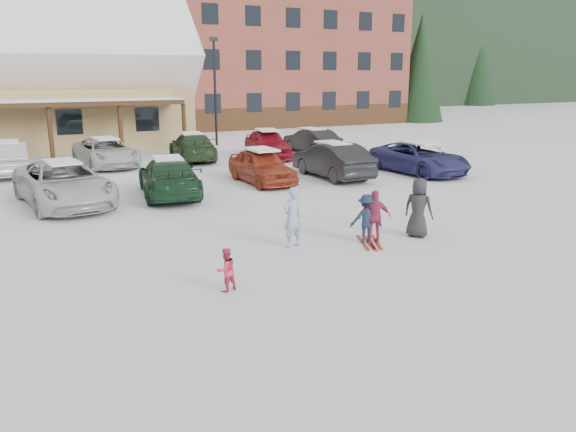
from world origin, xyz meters
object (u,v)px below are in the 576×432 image
alpine_hotel (240,26)px  parked_car_10 (106,152)px  child_navy (366,219)px  parked_car_11 (192,147)px  toddler_red (226,270)px  parked_car_13 (312,141)px  bystander_dark (418,208)px  parked_car_6 (419,158)px  lamp_post (215,86)px  parked_car_4 (262,166)px  parked_car_3 (169,177)px  parked_car_12 (268,144)px  child_magenta (375,217)px  parked_car_5 (332,160)px  adult_skier (292,217)px  parked_car_2 (64,183)px  parked_car_9 (8,159)px

alpine_hotel → parked_car_10: bearing=-127.4°
child_navy → parked_car_10: (-4.02, 16.55, 0.02)m
parked_car_10 → parked_car_11: 4.42m
toddler_red → parked_car_13: size_ratio=0.22×
bystander_dark → parked_car_6: 10.64m
parked_car_11 → lamp_post: bearing=-113.1°
parked_car_4 → parked_car_3: bearing=-169.5°
parked_car_10 → parked_car_12: (8.25, -1.14, 0.07)m
parked_car_3 → child_magenta: bearing=120.3°
parked_car_3 → parked_car_13: 13.22m
alpine_hotel → parked_car_13: bearing=-101.4°
parked_car_12 → parked_car_13: size_ratio=1.08×
toddler_red → parked_car_5: size_ratio=0.20×
adult_skier → parked_car_4: bearing=-121.0°
child_navy → parked_car_2: 10.87m
child_magenta → parked_car_2: size_ratio=0.26×
parked_car_3 → parked_car_6: parked_car_3 is taller
lamp_post → child_navy: (-3.72, -22.08, -3.05)m
parked_car_6 → child_magenta: bearing=-139.0°
child_magenta → parked_car_10: size_ratio=0.29×
toddler_red → bystander_dark: bystander_dark is taller
parked_car_3 → parked_car_11: parked_car_3 is taller
child_navy → parked_car_10: parked_car_10 is taller
adult_skier → parked_car_11: (2.34, 16.00, -0.10)m
toddler_red → parked_car_5: parked_car_5 is taller
child_magenta → parked_car_6: 11.59m
child_navy → lamp_post: bearing=-77.6°
parked_car_5 → parked_car_6: parked_car_5 is taller
child_navy → parked_car_12: size_ratio=0.30×
child_navy → parked_car_12: (4.23, 15.42, 0.10)m
parked_car_6 → parked_car_13: parked_car_6 is taller
parked_car_3 → parked_car_5: parked_car_5 is taller
lamp_post → parked_car_10: 9.98m
bystander_dark → parked_car_5: bystander_dark is taller
alpine_hotel → bystander_dark: size_ratio=18.83×
alpine_hotel → parked_car_5: 30.20m
child_navy → parked_car_5: bearing=-94.0°
adult_skier → parked_car_6: size_ratio=0.32×
child_navy → parked_car_13: parked_car_13 is taller
adult_skier → parked_car_13: size_ratio=0.39×
parked_car_4 → parked_car_13: parked_car_4 is taller
alpine_hotel → parked_car_2: (-18.43, -28.59, -7.86)m
parked_car_2 → parked_car_3: size_ratio=1.12×
parked_car_9 → child_navy: bearing=118.7°
child_magenta → parked_car_4: 9.30m
toddler_red → parked_car_5: 13.73m
parked_car_6 → lamp_post: bearing=105.0°
lamp_post → adult_skier: (-5.67, -21.51, -2.92)m
parked_car_10 → parked_car_13: parked_car_10 is taller
child_magenta → parked_car_5: bearing=-89.3°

